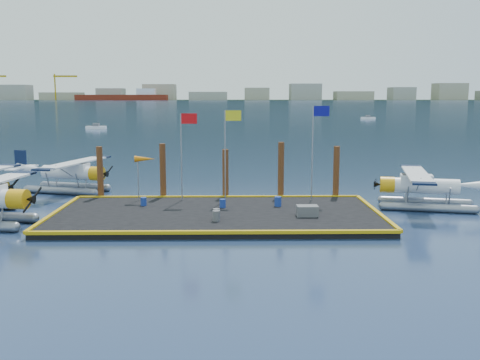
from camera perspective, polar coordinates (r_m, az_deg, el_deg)
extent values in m
plane|color=#19284D|center=(33.54, -2.51, -4.10)|extent=(4000.00, 4000.00, 0.00)
cube|color=black|center=(33.50, -2.51, -3.76)|extent=(20.00, 10.00, 0.40)
cube|color=black|center=(1132.68, -0.94, 8.61)|extent=(3000.00, 500.00, 0.30)
cube|color=#5E160D|center=(910.82, -12.48, 8.56)|extent=(150.00, 22.00, 10.00)
cube|color=white|center=(903.73, -9.98, 9.21)|extent=(30.00, 16.00, 12.00)
cylinder|color=#BF940B|center=(975.36, -19.12, 9.36)|extent=(2.40, 2.40, 44.00)
cube|color=black|center=(1437.06, -0.94, 13.49)|extent=(2200.00, 500.00, 240.00)
cone|color=black|center=(1572.34, -13.93, 8.46)|extent=(1400.00, 1400.00, 520.00)
cone|color=black|center=(1583.49, -2.76, 8.71)|extent=(1300.00, 1300.00, 430.00)
cone|color=black|center=(1523.20, 12.51, 8.50)|extent=(1100.00, 1100.00, 360.00)
cone|color=slate|center=(2354.97, 17.86, 8.39)|extent=(1300.00, 1300.00, 560.00)
cylinder|color=#EB9F0D|center=(33.47, -22.56, -1.90)|extent=(1.15, 1.29, 1.17)
cube|color=black|center=(33.06, -21.26, -1.95)|extent=(0.35, 2.24, 1.14)
cube|color=black|center=(38.06, -22.16, 0.68)|extent=(1.62, 1.10, 0.13)
cube|color=black|center=(37.53, -23.33, -0.83)|extent=(0.47, 2.22, 1.14)
cube|color=black|center=(42.58, -23.51, 1.42)|extent=(1.66, 1.17, 0.13)
cylinder|color=gray|center=(45.57, -17.20, -0.64)|extent=(5.83, 2.15, 0.57)
cylinder|color=gray|center=(43.84, -18.65, -1.08)|extent=(5.83, 2.15, 0.57)
cylinder|color=white|center=(44.40, -17.78, 0.77)|extent=(4.54, 2.21, 1.05)
cube|color=white|center=(44.06, -17.18, 1.17)|extent=(2.30, 1.58, 0.86)
cube|color=black|center=(43.88, -16.87, 1.41)|extent=(1.55, 1.32, 0.52)
cylinder|color=#EB9F0D|center=(43.12, -15.01, 0.66)|extent=(1.22, 1.32, 1.10)
cube|color=black|center=(42.73, -14.07, 0.62)|extent=(0.63, 2.05, 1.07)
cube|color=white|center=(44.00, -17.21, 1.79)|extent=(3.70, 8.63, 0.11)
cube|color=black|center=(47.49, -14.60, 2.40)|extent=(1.61, 1.21, 0.12)
cube|color=black|center=(40.62, -20.26, 1.06)|extent=(1.61, 1.21, 0.12)
cube|color=black|center=(46.80, -22.36, 1.98)|extent=(1.04, 0.39, 1.62)
cube|color=white|center=(46.82, -22.22, 1.23)|extent=(1.70, 3.35, 0.10)
cylinder|color=gray|center=(37.40, 19.49, -2.80)|extent=(5.83, 1.88, 0.57)
cylinder|color=gray|center=(39.42, 19.12, -2.19)|extent=(5.83, 1.88, 0.57)
cylinder|color=white|center=(38.16, 19.11, -0.60)|extent=(4.51, 2.01, 1.04)
cube|color=white|center=(38.05, 18.29, -0.08)|extent=(2.26, 1.48, 0.85)
cube|color=black|center=(37.99, 17.88, 0.21)|extent=(1.51, 1.27, 0.52)
cylinder|color=#EB9F0D|center=(37.94, 15.43, -0.48)|extent=(1.17, 1.28, 1.10)
cube|color=black|center=(37.90, 14.22, -0.44)|extent=(0.53, 2.06, 1.06)
cube|color=white|center=(37.98, 18.33, 0.62)|extent=(3.31, 8.60, 0.11)
cube|color=black|center=(33.99, 19.03, -0.35)|extent=(1.57, 1.15, 0.12)
cube|color=black|center=(41.98, 17.76, 1.41)|extent=(1.57, 1.15, 0.12)
cylinder|color=navy|center=(35.86, -10.25, -2.27)|extent=(0.39, 0.39, 0.55)
cylinder|color=#535358|center=(31.00, -2.56, -3.84)|extent=(0.44, 0.44, 0.61)
cylinder|color=#535358|center=(31.68, -2.52, -3.60)|extent=(0.41, 0.41, 0.58)
cylinder|color=navy|center=(35.19, 4.07, -2.30)|extent=(0.45, 0.45, 0.63)
cylinder|color=navy|center=(34.70, -1.87, -2.50)|extent=(0.39, 0.39, 0.56)
cube|color=#535358|center=(32.52, 7.19, -3.28)|extent=(1.27, 0.85, 0.64)
cylinder|color=gray|center=(36.86, -6.27, 2.41)|extent=(0.08, 0.08, 6.00)
cube|color=red|center=(36.60, -5.48, 6.54)|extent=(1.10, 0.03, 0.70)
cylinder|color=gray|center=(36.69, -1.60, 2.59)|extent=(0.08, 0.08, 6.20)
cube|color=yellow|center=(36.48, -0.74, 6.89)|extent=(1.10, 0.03, 0.70)
cylinder|color=gray|center=(37.08, 7.72, 2.81)|extent=(0.08, 0.08, 6.50)
cube|color=navy|center=(36.98, 8.67, 7.28)|extent=(1.10, 0.03, 0.70)
cylinder|color=gray|center=(37.46, -10.80, 0.09)|extent=(0.07, 0.07, 3.00)
cone|color=orange|center=(37.19, -10.11, 2.23)|extent=(1.40, 0.44, 0.44)
cylinder|color=#4F2E16|center=(39.61, -14.69, 0.58)|extent=(0.44, 0.44, 4.00)
cylinder|color=#4F2E16|center=(38.77, -8.22, 0.76)|extent=(0.44, 0.44, 4.20)
cylinder|color=#4F2E16|center=(38.48, -1.56, 0.49)|extent=(0.44, 0.44, 3.80)
cylinder|color=#4F2E16|center=(38.61, 4.39, 0.87)|extent=(0.44, 0.44, 4.30)
cylinder|color=#4F2E16|center=(39.20, 10.22, 0.65)|extent=(0.44, 0.44, 4.00)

